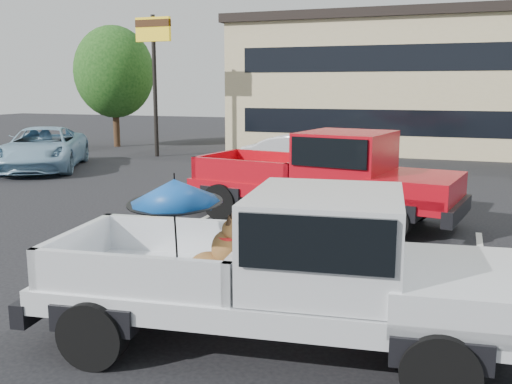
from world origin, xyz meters
TOP-DOWN VIEW (x-y plane):
  - ground at (0.00, 0.00)m, footprint 90.00×90.00m
  - stripe_left at (-3.00, 2.00)m, footprint 0.12×5.00m
  - stripe_right at (3.00, 2.00)m, footprint 0.12×5.00m
  - motel_building at (2.00, 20.99)m, footprint 20.40×8.40m
  - motel_sign at (-10.00, 14.00)m, footprint 1.60×0.22m
  - tree_left at (-14.00, 17.00)m, footprint 3.96×3.96m
  - silver_pickup at (0.93, -1.97)m, footprint 5.88×2.63m
  - red_pickup at (-0.01, 4.43)m, footprint 6.50×3.14m
  - silver_sedan at (-2.20, 10.38)m, footprint 4.46×1.73m
  - blue_suv at (-11.95, 9.05)m, footprint 4.88×6.13m

SIDE VIEW (x-z plane):
  - ground at x=0.00m, z-range 0.00..0.00m
  - stripe_left at x=-3.00m, z-range 0.00..0.01m
  - stripe_right at x=3.00m, z-range 0.00..0.01m
  - silver_sedan at x=-2.20m, z-range 0.00..1.45m
  - blue_suv at x=-11.95m, z-range 0.00..1.55m
  - silver_pickup at x=0.93m, z-range 0.02..2.08m
  - red_pickup at x=-0.01m, z-range 0.10..2.15m
  - motel_building at x=2.00m, z-range 0.06..6.36m
  - tree_left at x=-14.00m, z-range 0.72..6.74m
  - motel_sign at x=-10.00m, z-range 1.65..7.65m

